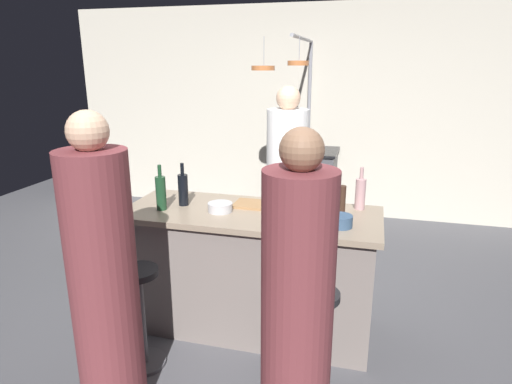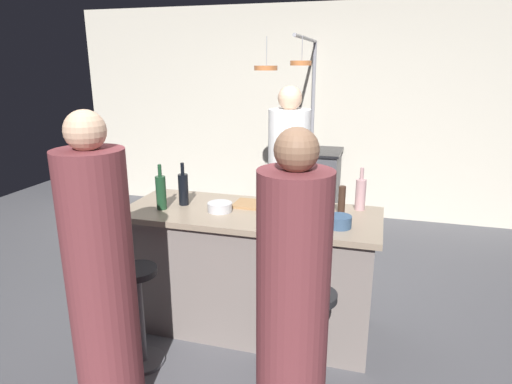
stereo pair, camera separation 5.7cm
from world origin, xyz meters
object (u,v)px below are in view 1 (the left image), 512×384
at_px(bar_stool_right, 315,340).
at_px(wine_glass_near_left_guest, 329,194).
at_px(guest_left, 104,283).
at_px(wine_bottle_green, 161,192).
at_px(wine_glass_near_right_guest, 267,204).
at_px(cutting_board, 256,205).
at_px(wine_glass_by_chef, 308,201).
at_px(bar_stool_left, 141,313).
at_px(mixing_bowl_steel, 220,207).
at_px(wine_bottle_dark, 183,189).
at_px(pepper_mill, 342,201).
at_px(wine_bottle_rose, 360,193).
at_px(stove_range, 304,185).
at_px(guest_right, 297,311).
at_px(potted_plant, 93,232).
at_px(chef, 286,191).
at_px(mixing_bowl_blue, 340,221).

xyz_separation_m(bar_stool_right, wine_glass_near_left_guest, (-0.03, 0.83, 0.63)).
xyz_separation_m(guest_left, wine_bottle_green, (-0.09, 0.87, 0.24)).
bearing_deg(wine_glass_near_right_guest, cutting_board, 117.85).
distance_m(guest_left, wine_glass_by_chef, 1.38).
bearing_deg(bar_stool_left, wine_glass_near_left_guest, 37.88).
distance_m(guest_left, mixing_bowl_steel, 1.01).
distance_m(bar_stool_right, wine_glass_near_left_guest, 1.05).
bearing_deg(bar_stool_right, wine_bottle_dark, 149.08).
xyz_separation_m(bar_stool_left, pepper_mill, (1.17, 0.70, 0.63)).
bearing_deg(mixing_bowl_steel, pepper_mill, 8.88).
height_order(wine_bottle_rose, wine_glass_near_right_guest, wine_bottle_rose).
bearing_deg(wine_bottle_dark, wine_glass_near_right_guest, -12.66).
bearing_deg(stove_range, pepper_mill, -75.35).
bearing_deg(wine_bottle_dark, cutting_board, 12.85).
distance_m(bar_stool_left, guest_right, 1.17).
bearing_deg(bar_stool_left, potted_plant, 133.86).
bearing_deg(wine_bottle_rose, chef, 134.56).
bearing_deg(wine_bottle_dark, wine_bottle_rose, 10.86).
bearing_deg(wine_bottle_dark, bar_stool_left, -93.59).
distance_m(wine_bottle_dark, wine_glass_near_right_guest, 0.68).
xyz_separation_m(wine_bottle_dark, wine_glass_by_chef, (0.91, -0.00, -0.02)).
distance_m(guest_left, cutting_board, 1.26).
height_order(cutting_board, pepper_mill, pepper_mill).
xyz_separation_m(potted_plant, wine_bottle_rose, (2.54, -0.43, 0.72)).
bearing_deg(guest_right, mixing_bowl_steel, 127.62).
bearing_deg(guest_right, mixing_bowl_blue, 81.28).
distance_m(chef, wine_glass_by_chef, 0.99).
bearing_deg(wine_bottle_rose, wine_glass_by_chef, -144.13).
relative_size(bar_stool_right, mixing_bowl_steel, 3.95).
relative_size(bar_stool_left, bar_stool_right, 1.00).
bearing_deg(bar_stool_left, wine_glass_near_right_guest, 35.01).
distance_m(guest_right, wine_bottle_dark, 1.44).
relative_size(pepper_mill, wine_bottle_rose, 0.69).
height_order(cutting_board, wine_glass_near_left_guest, wine_glass_near_left_guest).
bearing_deg(mixing_bowl_blue, potted_plant, 161.23).
height_order(stove_range, cutting_board, cutting_board).
xyz_separation_m(chef, guest_right, (0.42, -1.89, -0.04)).
xyz_separation_m(pepper_mill, wine_bottle_green, (-1.24, -0.20, 0.02)).
relative_size(wine_bottle_rose, wine_bottle_green, 0.94).
bearing_deg(guest_left, bar_stool_right, 19.06).
distance_m(chef, wine_glass_near_left_guest, 0.86).
xyz_separation_m(wine_bottle_dark, wine_bottle_rose, (1.25, 0.24, -0.00)).
height_order(chef, pepper_mill, chef).
relative_size(stove_range, potted_plant, 1.71).
relative_size(chef, mixing_bowl_steel, 9.98).
bearing_deg(wine_glass_near_right_guest, mixing_bowl_steel, 167.52).
xyz_separation_m(cutting_board, wine_bottle_rose, (0.73, 0.12, 0.11)).
bearing_deg(cutting_board, wine_glass_near_right_guest, -62.15).
bearing_deg(wine_bottle_dark, pepper_mill, 2.99).
xyz_separation_m(bar_stool_right, guest_right, (-0.05, -0.35, 0.38)).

